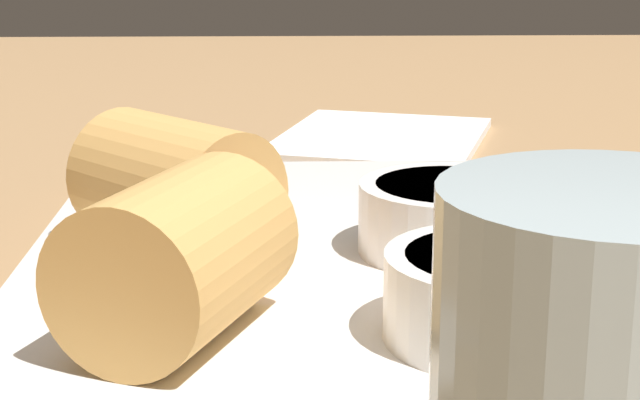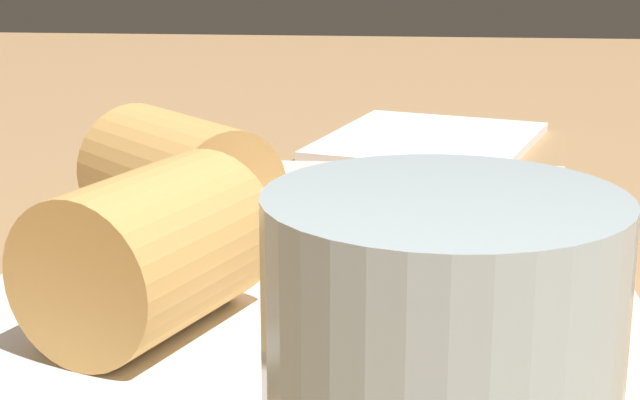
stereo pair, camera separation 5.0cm
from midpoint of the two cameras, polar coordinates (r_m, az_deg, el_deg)
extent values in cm
cube|color=#A87F54|center=(47.61, 0.59, -5.18)|extent=(180.00, 140.00, 2.00)
cube|color=white|center=(45.91, 3.13, -3.87)|extent=(32.01, 23.98, 1.20)
cube|color=white|center=(45.67, 3.14, -2.98)|extent=(33.29, 24.94, 0.30)
cylinder|color=#DBA356|center=(36.41, -5.30, -2.90)|extent=(9.44, 8.21, 5.68)
sphere|color=#B23D2D|center=(38.94, -2.89, -1.63)|extent=(3.69, 3.69, 3.69)
cylinder|color=#DBA356|center=(45.80, -4.44, 0.95)|extent=(9.63, 9.57, 5.68)
sphere|color=#B23D2D|center=(48.31, -6.53, 1.66)|extent=(3.69, 3.69, 3.69)
cylinder|color=white|center=(45.21, 10.18, -1.21)|extent=(7.81, 7.81, 2.99)
cylinder|color=maroon|center=(44.88, 10.25, 0.29)|extent=(6.40, 6.40, 0.54)
cylinder|color=white|center=(36.28, 11.82, -5.50)|extent=(7.81, 7.81, 2.99)
cylinder|color=#477038|center=(35.87, 11.92, -3.67)|extent=(6.40, 6.40, 0.54)
cube|color=white|center=(73.40, 7.80, 3.13)|extent=(18.79, 17.23, 0.60)
camera|label=1|loc=(0.03, -86.82, 0.88)|focal=60.00mm
camera|label=2|loc=(0.03, 93.18, -0.88)|focal=60.00mm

